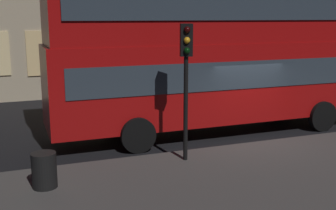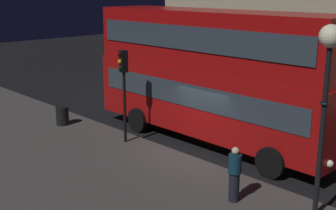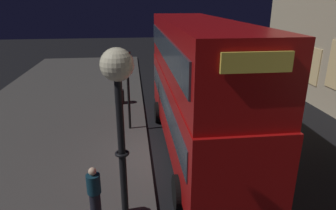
{
  "view_description": "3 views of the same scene",
  "coord_description": "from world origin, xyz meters",
  "px_view_note": "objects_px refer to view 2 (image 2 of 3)",
  "views": [
    {
      "loc": [
        -7.25,
        -11.65,
        4.02
      ],
      "look_at": [
        -2.7,
        0.29,
        1.33
      ],
      "focal_mm": 45.1,
      "sensor_mm": 36.0,
      "label": 1
    },
    {
      "loc": [
        10.84,
        -12.05,
        6.19
      ],
      "look_at": [
        -2.39,
        0.57,
        1.39
      ],
      "focal_mm": 47.98,
      "sensor_mm": 36.0,
      "label": 2
    },
    {
      "loc": [
        10.68,
        -1.17,
        6.08
      ],
      "look_at": [
        -1.23,
        0.27,
        1.82
      ],
      "focal_mm": 32.0,
      "sensor_mm": 36.0,
      "label": 3
    }
  ],
  "objects_px": {
    "traffic_light_near_kerb": "(123,77)",
    "litter_bin": "(62,116)",
    "street_lamp": "(328,68)",
    "pedestrian": "(235,174)",
    "double_decker_bus": "(212,70)"
  },
  "relations": [
    {
      "from": "double_decker_bus",
      "to": "street_lamp",
      "type": "relative_size",
      "value": 2.18
    },
    {
      "from": "pedestrian",
      "to": "litter_bin",
      "type": "height_order",
      "value": "pedestrian"
    },
    {
      "from": "traffic_light_near_kerb",
      "to": "double_decker_bus",
      "type": "bearing_deg",
      "value": 68.59
    },
    {
      "from": "traffic_light_near_kerb",
      "to": "street_lamp",
      "type": "xyz_separation_m",
      "value": [
        8.38,
        -0.02,
        1.42
      ]
    },
    {
      "from": "double_decker_bus",
      "to": "pedestrian",
      "type": "height_order",
      "value": "double_decker_bus"
    },
    {
      "from": "street_lamp",
      "to": "traffic_light_near_kerb",
      "type": "bearing_deg",
      "value": 179.87
    },
    {
      "from": "double_decker_bus",
      "to": "litter_bin",
      "type": "distance_m",
      "value": 7.27
    },
    {
      "from": "double_decker_bus",
      "to": "litter_bin",
      "type": "xyz_separation_m",
      "value": [
        -5.95,
        -3.39,
        -2.45
      ]
    },
    {
      "from": "pedestrian",
      "to": "litter_bin",
      "type": "bearing_deg",
      "value": -167.83
    },
    {
      "from": "double_decker_bus",
      "to": "traffic_light_near_kerb",
      "type": "relative_size",
      "value": 3.04
    },
    {
      "from": "street_lamp",
      "to": "pedestrian",
      "type": "xyz_separation_m",
      "value": [
        -2.08,
        -0.93,
        -3.25
      ]
    },
    {
      "from": "street_lamp",
      "to": "litter_bin",
      "type": "distance_m",
      "value": 12.75
    },
    {
      "from": "traffic_light_near_kerb",
      "to": "litter_bin",
      "type": "bearing_deg",
      "value": -154.97
    },
    {
      "from": "traffic_light_near_kerb",
      "to": "pedestrian",
      "type": "relative_size",
      "value": 2.23
    },
    {
      "from": "street_lamp",
      "to": "litter_bin",
      "type": "relative_size",
      "value": 6.25
    }
  ]
}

